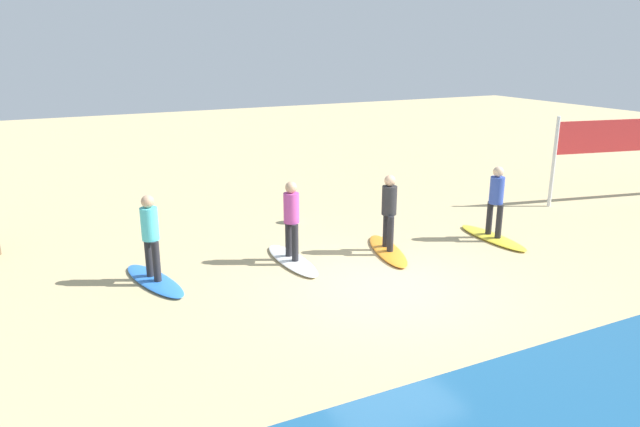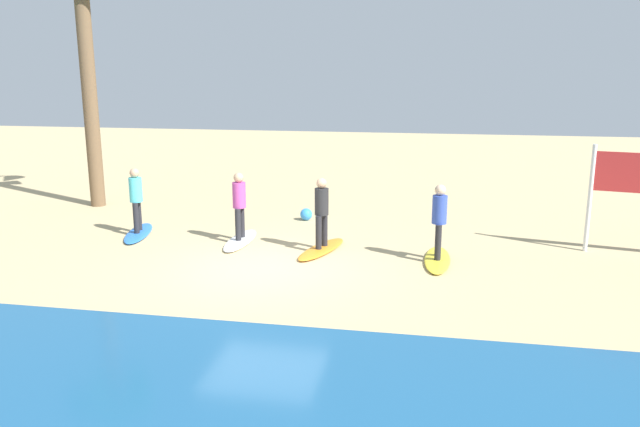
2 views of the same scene
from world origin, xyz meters
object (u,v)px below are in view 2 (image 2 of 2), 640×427
(surfboard_orange, at_px, (322,249))
(surfboard_blue, at_px, (139,233))
(surfer_white, at_px, (239,201))
(surfboard_yellow, at_px, (437,260))
(surfboard_white, at_px, (240,240))
(beach_ball, at_px, (306,214))
(surfer_orange, at_px, (322,208))
(surfer_yellow, at_px, (439,216))
(surfer_blue, at_px, (136,195))

(surfboard_orange, bearing_deg, surfboard_blue, -81.10)
(surfer_white, distance_m, surfboard_blue, 2.97)
(surfboard_yellow, relative_size, surfboard_white, 1.00)
(beach_ball, bearing_deg, surfboard_orange, 108.64)
(surfboard_blue, bearing_deg, surfboard_orange, 68.84)
(surfer_orange, xyz_separation_m, surfboard_white, (2.10, -0.39, -0.99))
(surfer_yellow, distance_m, surfer_blue, 7.62)
(surfboard_yellow, bearing_deg, beach_ball, -131.14)
(surfboard_yellow, height_order, beach_ball, beach_ball)
(surfboard_blue, distance_m, surfer_blue, 0.99)
(surfboard_orange, height_order, surfer_white, surfer_white)
(surfboard_orange, height_order, beach_ball, beach_ball)
(surfer_white, relative_size, surfer_blue, 1.00)
(surfboard_blue, bearing_deg, beach_ball, 106.49)
(beach_ball, bearing_deg, surfer_yellow, 138.25)
(surfer_blue, bearing_deg, surfer_white, 176.31)
(surfboard_orange, relative_size, surfboard_white, 1.00)
(surfer_blue, bearing_deg, beach_ball, -148.95)
(surfer_yellow, relative_size, surfer_orange, 1.00)
(surfboard_orange, relative_size, surfer_blue, 1.28)
(surfboard_yellow, height_order, surfer_white, surfer_white)
(surfboard_white, bearing_deg, surfer_yellow, 80.14)
(surfer_orange, height_order, surfer_white, same)
(surfer_yellow, xyz_separation_m, surfboard_white, (4.77, -0.73, -0.99))
(surfboard_yellow, height_order, surfer_yellow, surfer_yellow)
(surfboard_yellow, relative_size, surfer_white, 1.28)
(beach_ball, bearing_deg, surfboard_yellow, 138.25)
(surfer_white, bearing_deg, surfboard_orange, 169.59)
(surfboard_yellow, relative_size, surfboard_blue, 1.00)
(surfboard_orange, bearing_deg, surfboard_yellow, 98.23)
(surfboard_yellow, height_order, surfer_orange, surfer_orange)
(surfer_blue, distance_m, beach_ball, 4.64)
(surfboard_orange, distance_m, surfboard_white, 2.14)
(surfer_yellow, relative_size, surfboard_blue, 0.78)
(surfer_yellow, distance_m, surfboard_orange, 2.87)
(surfboard_yellow, relative_size, surfer_orange, 1.28)
(surfer_white, xyz_separation_m, beach_ball, (-1.12, -2.53, -0.87))
(surfboard_white, bearing_deg, surfboard_orange, 78.40)
(surfboard_blue, bearing_deg, surfer_blue, -0.00)
(surfboard_yellow, height_order, surfboard_blue, same)
(surfer_white, bearing_deg, surfboard_blue, -3.69)
(surfer_orange, height_order, beach_ball, surfer_orange)
(surfer_orange, height_order, surfboard_blue, surfer_orange)
(surfboard_yellow, distance_m, beach_ball, 4.90)
(surfer_yellow, height_order, surfboard_orange, surfer_yellow)
(surfboard_blue, xyz_separation_m, beach_ball, (-3.91, -2.35, 0.13))
(surfboard_white, bearing_deg, surfboard_yellow, 80.14)
(surfer_blue, height_order, beach_ball, surfer_blue)
(surfer_white, bearing_deg, beach_ball, -113.85)
(surfboard_white, height_order, surfer_white, surfer_white)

